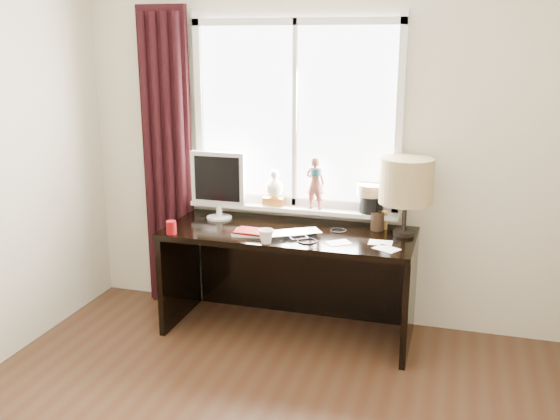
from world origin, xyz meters
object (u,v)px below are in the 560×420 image
(mug, at_px, (266,236))
(monitor, at_px, (218,181))
(laptop, at_px, (294,233))
(red_cup, at_px, (171,228))
(table_lamp, at_px, (406,182))
(desk, at_px, (292,260))

(mug, bearing_deg, monitor, 138.38)
(laptop, distance_m, mug, 0.25)
(red_cup, bearing_deg, table_lamp, 15.57)
(laptop, relative_size, monitor, 0.73)
(red_cup, bearing_deg, monitor, 69.23)
(table_lamp, bearing_deg, monitor, 179.06)
(laptop, distance_m, monitor, 0.72)
(red_cup, xyz_separation_m, desk, (0.73, 0.39, -0.29))
(laptop, distance_m, table_lamp, 0.81)
(red_cup, distance_m, monitor, 0.52)
(monitor, distance_m, table_lamp, 1.33)
(mug, height_order, red_cup, mug)
(desk, height_order, table_lamp, table_lamp)
(mug, xyz_separation_m, monitor, (-0.50, 0.45, 0.23))
(red_cup, relative_size, monitor, 0.18)
(mug, relative_size, monitor, 0.20)
(mug, xyz_separation_m, red_cup, (-0.67, 0.01, -0.00))
(desk, xyz_separation_m, table_lamp, (0.76, 0.03, 0.61))
(table_lamp, bearing_deg, mug, -152.79)
(red_cup, height_order, desk, red_cup)
(desk, xyz_separation_m, monitor, (-0.57, 0.05, 0.52))
(mug, distance_m, red_cup, 0.67)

